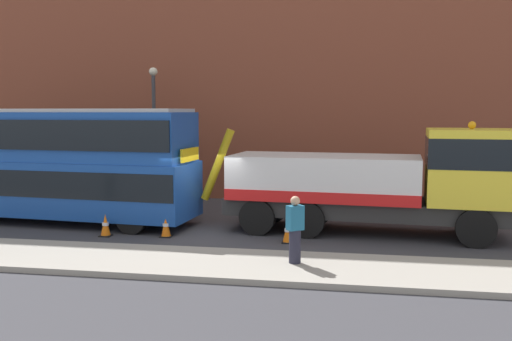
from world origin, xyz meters
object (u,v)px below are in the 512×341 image
Objects in this scene: recovery_tow_truck at (380,180)px; traffic_cone_midway at (166,226)px; double_decker_bus at (46,160)px; traffic_cone_near_truck at (288,232)px; street_lamp at (154,123)px; traffic_cone_near_bus at (105,226)px; pedestrian_bystander at (295,230)px.

recovery_tow_truck is 7.00m from traffic_cone_midway.
traffic_cone_near_truck is (8.94, -1.76, -1.89)m from double_decker_bus.
double_decker_bus reaches higher than recovery_tow_truck.
street_lamp reaches higher than traffic_cone_near_truck.
traffic_cone_near_bus is at bearing -83.56° from street_lamp.
traffic_cone_near_bus is 5.84m from traffic_cone_near_truck.
street_lamp is at bearing 112.89° from traffic_cone_midway.
traffic_cone_near_truck is (3.90, -0.12, 0.00)m from traffic_cone_midway.
double_decker_bus is at bearing 161.96° from traffic_cone_midway.
recovery_tow_truck is 0.91× the size of double_decker_bus.
recovery_tow_truck is 10.62m from street_lamp.
pedestrian_bystander is 6.90m from traffic_cone_near_bus.
recovery_tow_truck is 3.55m from traffic_cone_near_truck.
recovery_tow_truck is at bearing -26.96° from street_lamp.
recovery_tow_truck is 14.20× the size of traffic_cone_near_bus.
pedestrian_bystander reaches higher than traffic_cone_midway.
pedestrian_bystander is 0.29× the size of street_lamp.
traffic_cone_near_bus is 0.12× the size of street_lamp.
traffic_cone_near_bus is 7.33m from street_lamp.
traffic_cone_midway is at bearing -67.11° from street_lamp.
recovery_tow_truck is 1.75× the size of street_lamp.
traffic_cone_midway is at bearing 20.44° from pedestrian_bystander.
traffic_cone_midway is (-6.66, -1.60, -1.42)m from recovery_tow_truck.
pedestrian_bystander reaches higher than traffic_cone_near_bus.
recovery_tow_truck is at bearing 12.03° from traffic_cone_near_bus.
street_lamp is at bearing 96.44° from traffic_cone_near_bus.
traffic_cone_midway is 1.00× the size of traffic_cone_near_truck.
pedestrian_bystander is 5.29m from traffic_cone_midway.
traffic_cone_near_bus is at bearing -178.92° from traffic_cone_near_truck.
recovery_tow_truck reaches higher than traffic_cone_near_truck.
double_decker_bus is 15.52× the size of traffic_cone_near_truck.
recovery_tow_truck is 11.71m from double_decker_bus.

